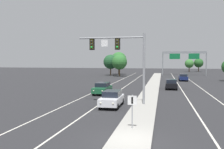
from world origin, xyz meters
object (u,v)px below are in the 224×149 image
car_receding_black (171,84)px  highway_sign_gantry (184,55)px  median_sign_post (132,107)px  car_oncoming_white (112,98)px  overhead_signal_mast (123,53)px  car_oncoming_green (102,88)px  tree_far_left_a (119,60)px  car_receding_navy (183,77)px  tree_far_right_a (189,64)px  tree_far_left_b (111,62)px  tree_far_left_c (119,62)px  tree_far_right_c (199,63)px

car_receding_black → highway_sign_gantry: (5.09, 37.89, 5.34)m
median_sign_post → car_oncoming_white: size_ratio=0.49×
overhead_signal_mast → car_oncoming_green: 9.43m
car_receding_black → car_oncoming_white: bearing=-110.8°
car_oncoming_green → tree_far_left_a: bearing=97.6°
car_receding_navy → tree_far_right_a: tree_far_right_a is taller
car_oncoming_green → tree_far_right_a: bearing=75.2°
median_sign_post → tree_far_left_a: tree_far_left_a is taller
tree_far_left_a → tree_far_left_b: 6.01m
overhead_signal_mast → highway_sign_gantry: (10.53, 53.20, 0.85)m
car_oncoming_white → tree_far_left_c: 46.09m
highway_sign_gantry → tree_far_left_a: 20.78m
overhead_signal_mast → tree_far_left_b: size_ratio=1.12×
car_oncoming_green → tree_far_left_b: bearing=100.7°
car_receding_black → highway_sign_gantry: 38.60m
overhead_signal_mast → car_receding_navy: overhead_signal_mast is taller
tree_far_left_a → tree_far_right_a: 34.13m
median_sign_post → tree_far_left_c: tree_far_left_c is taller
car_receding_navy → highway_sign_gantry: size_ratio=0.34×
median_sign_post → tree_far_left_b: tree_far_left_b is taller
tree_far_right_a → car_oncoming_white: bearing=-101.1°
median_sign_post → car_receding_black: (3.29, 24.34, -0.77)m
car_receding_navy → overhead_signal_mast: bearing=-105.1°
overhead_signal_mast → car_receding_navy: size_ratio=1.61×
highway_sign_gantry → tree_far_left_a: size_ratio=1.80×
car_oncoming_white → tree_far_right_c: (19.48, 82.31, 2.76)m
median_sign_post → car_receding_navy: median_sign_post is taller
overhead_signal_mast → tree_far_left_b: 49.54m
car_oncoming_white → tree_far_right_c: size_ratio=0.81×
highway_sign_gantry → tree_far_right_c: (8.11, 27.84, -2.58)m
car_oncoming_white → highway_sign_gantry: bearing=78.2°
overhead_signal_mast → highway_sign_gantry: bearing=78.8°
car_oncoming_white → tree_far_right_c: tree_far_right_c is taller
tree_far_right_a → tree_far_right_c: bearing=41.7°
tree_far_right_c → tree_far_left_a: tree_far_left_a is taller
car_oncoming_white → car_receding_navy: same height
median_sign_post → tree_far_right_a: 87.32m
car_receding_black → car_receding_navy: size_ratio=1.00×
car_oncoming_green → highway_sign_gantry: size_ratio=0.34×
car_oncoming_white → tree_far_left_c: bearing=99.2°
car_oncoming_green → tree_far_right_a: size_ratio=0.87×
median_sign_post → car_oncoming_green: (-6.13, 16.30, -0.77)m
tree_far_right_a → car_oncoming_green: bearing=-104.8°
overhead_signal_mast → tree_far_left_c: 44.88m
car_receding_navy → tree_far_left_b: 26.21m
car_receding_black → tree_far_right_a: size_ratio=0.87×
tree_far_right_c → car_receding_black: bearing=-101.4°
highway_sign_gantry → tree_far_left_b: size_ratio=2.07×
car_oncoming_green → car_receding_black: same height
overhead_signal_mast → tree_far_right_a: size_ratio=1.40×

